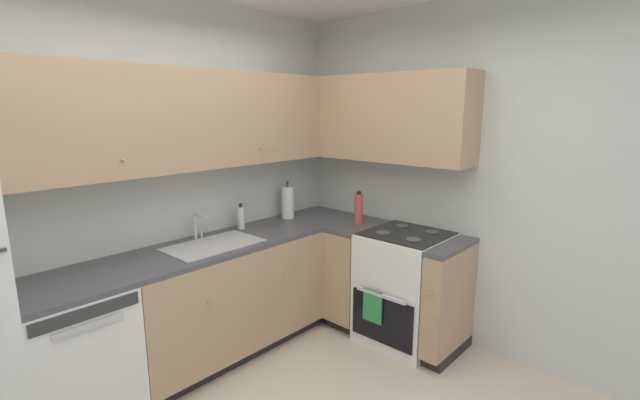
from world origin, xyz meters
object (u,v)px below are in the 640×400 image
object	(u,v)px
oil_bottle	(359,209)
dishwasher	(74,357)
soap_bottle	(241,218)
oven_range	(405,287)
paper_towel_roll	(288,202)

from	to	relation	value
oil_bottle	dishwasher	bearing A→B (deg)	168.24
dishwasher	soap_bottle	xyz separation A→B (m)	(1.40, 0.18, 0.56)
soap_bottle	oil_bottle	world-z (taller)	oil_bottle
oven_range	oil_bottle	bearing A→B (deg)	92.24
soap_bottle	dishwasher	bearing A→B (deg)	-172.65
oven_range	soap_bottle	xyz separation A→B (m)	(-0.78, 1.10, 0.54)
dishwasher	oven_range	distance (m)	2.37
soap_bottle	paper_towel_roll	distance (m)	0.52
dishwasher	soap_bottle	distance (m)	1.52
dishwasher	oil_bottle	bearing A→B (deg)	-11.76
oven_range	soap_bottle	distance (m)	1.46
paper_towel_roll	oil_bottle	bearing A→B (deg)	-67.68
paper_towel_roll	oil_bottle	world-z (taller)	paper_towel_roll
dishwasher	oil_bottle	xyz separation A→B (m)	(2.16, -0.45, 0.60)
dishwasher	oven_range	world-z (taller)	oven_range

